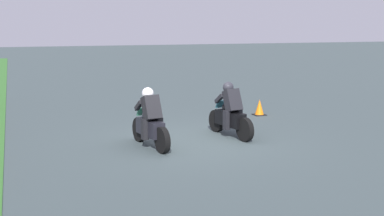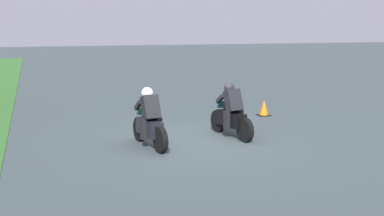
% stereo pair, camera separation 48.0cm
% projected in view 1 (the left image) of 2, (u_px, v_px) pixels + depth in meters
% --- Properties ---
extents(ground_plane, '(120.00, 120.00, 0.00)m').
position_uv_depth(ground_plane, '(193.00, 142.00, 13.15)').
color(ground_plane, '#3B484A').
extents(rider_lane_a, '(2.03, 0.61, 1.51)m').
position_uv_depth(rider_lane_a, '(230.00, 114.00, 13.67)').
color(rider_lane_a, black).
rests_on(rider_lane_a, ground_plane).
extents(rider_lane_b, '(2.04, 0.60, 1.51)m').
position_uv_depth(rider_lane_b, '(150.00, 123.00, 12.48)').
color(rider_lane_b, black).
rests_on(rider_lane_b, ground_plane).
extents(traffic_cone, '(0.40, 0.40, 0.54)m').
position_uv_depth(traffic_cone, '(259.00, 108.00, 16.94)').
color(traffic_cone, black).
rests_on(traffic_cone, ground_plane).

